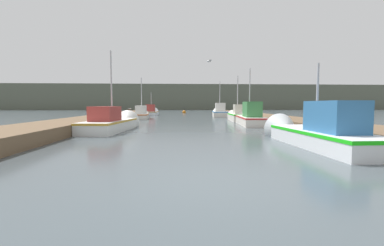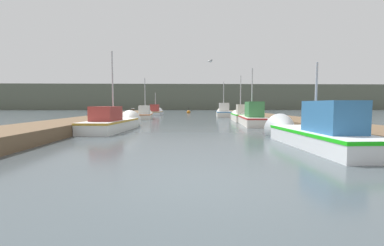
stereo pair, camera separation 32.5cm
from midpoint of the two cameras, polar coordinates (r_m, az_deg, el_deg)
ground_plane at (r=4.84m, az=4.48°, el=-13.47°), size 200.00×200.00×0.00m
dock_left at (r=21.61m, az=-19.14°, el=0.73°), size 2.99×40.00×0.54m
dock_right at (r=21.94m, az=18.21°, el=0.80°), size 2.99×40.00×0.54m
distant_shore_ridge at (r=77.76m, az=-1.37°, el=5.63°), size 120.00×16.00×7.05m
fishing_boat_0 at (r=10.24m, az=25.94°, el=-1.82°), size 1.71×6.12×3.37m
fishing_boat_1 at (r=15.33m, az=-16.20°, el=0.14°), size 2.19×6.07×4.90m
fishing_boat_2 at (r=19.36m, az=13.51°, el=1.22°), size 2.02×6.21×4.47m
fishing_boat_3 at (r=23.67m, az=11.04°, el=1.62°), size 1.63×4.85×4.35m
fishing_boat_4 at (r=27.39m, az=-10.00°, el=1.94°), size 1.67×5.48×4.59m
fishing_boat_5 at (r=32.20m, az=7.28°, el=2.39°), size 2.21×5.90×4.74m
fishing_boat_6 at (r=36.46m, az=-7.79°, el=2.45°), size 1.82×4.68×3.65m
mooring_piling_0 at (r=34.63m, az=-10.17°, el=2.61°), size 0.34×0.34×1.17m
mooring_piling_1 at (r=25.53m, az=-12.65°, el=1.98°), size 0.32×0.32×1.10m
channel_buoy at (r=43.89m, az=-0.56°, el=2.44°), size 0.62×0.62×1.12m
seagull_lead at (r=15.92m, az=4.64°, el=13.53°), size 0.31×0.56×0.12m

